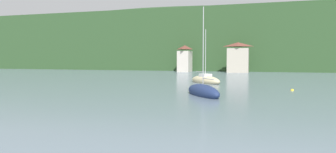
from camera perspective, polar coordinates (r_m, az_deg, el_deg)
The scene contains 6 objects.
wooded_hillside at distance 141.73m, azimuth 5.51°, elevation 5.14°, with size 352.00×70.13×42.82m.
shore_building_west at distance 96.36m, azimuth 3.03°, elevation 3.17°, with size 3.66×5.64×8.00m.
shore_building_westcentral at distance 92.67m, azimuth 12.46°, elevation 3.28°, with size 6.21×3.51×8.61m.
sailboat_mid_2 at distance 35.03m, azimuth 6.30°, elevation -2.76°, with size 5.78×7.21×10.14m.
sailboat_far_9 at distance 52.75m, azimuth 6.73°, elevation -0.69°, with size 6.96×7.14×9.29m.
mooring_buoy_near at distance 43.11m, azimuth 21.44°, elevation -2.36°, with size 0.42×0.42×0.42m, color yellow.
Camera 1 is at (8.05, 17.25, 4.08)m, focal length 33.89 mm.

